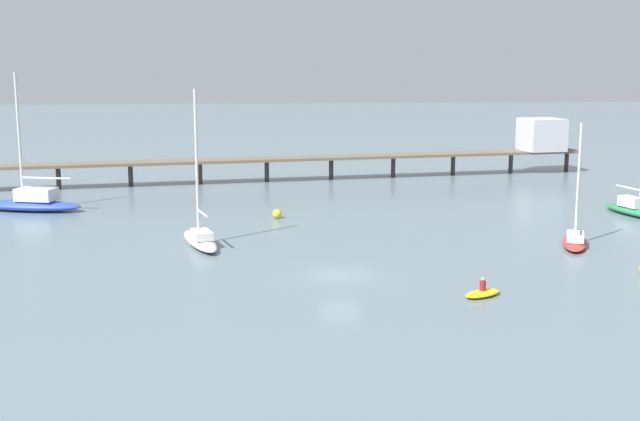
# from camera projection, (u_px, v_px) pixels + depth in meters

# --- Properties ---
(ground_plane) EXTENTS (400.00, 400.00, 0.00)m
(ground_plane) POSITION_uv_depth(u_px,v_px,m) (340.00, 275.00, 51.40)
(ground_plane) COLOR slate
(pier) EXTENTS (68.02, 13.47, 6.42)m
(pier) POSITION_uv_depth(u_px,v_px,m) (433.00, 146.00, 94.40)
(pier) COLOR brown
(pier) RESTS_ON ground_plane
(sailboat_red) EXTENTS (3.86, 6.32, 8.94)m
(sailboat_red) POSITION_uv_depth(u_px,v_px,m) (575.00, 238.00, 59.43)
(sailboat_red) COLOR red
(sailboat_red) RESTS_ON ground_plane
(sailboat_cream) EXTENTS (3.79, 7.80, 11.34)m
(sailboat_cream) POSITION_uv_depth(u_px,v_px,m) (200.00, 236.00, 59.48)
(sailboat_cream) COLOR beige
(sailboat_cream) RESTS_ON ground_plane
(sailboat_blue) EXTENTS (10.37, 5.35, 12.29)m
(sailboat_blue) POSITION_uv_depth(u_px,v_px,m) (30.00, 202.00, 73.09)
(sailboat_blue) COLOR #2D4CB7
(sailboat_blue) RESTS_ON ground_plane
(sailboat_green) EXTENTS (3.94, 7.78, 9.54)m
(sailboat_green) POSITION_uv_depth(u_px,v_px,m) (636.00, 208.00, 70.80)
(sailboat_green) COLOR #287F4C
(sailboat_green) RESTS_ON ground_plane
(dinghy_yellow) EXTENTS (2.77, 2.26, 1.14)m
(dinghy_yellow) POSITION_uv_depth(u_px,v_px,m) (482.00, 293.00, 46.82)
(dinghy_yellow) COLOR yellow
(dinghy_yellow) RESTS_ON ground_plane
(mooring_buoy_mid) EXTENTS (0.78, 0.78, 0.78)m
(mooring_buoy_mid) POSITION_uv_depth(u_px,v_px,m) (277.00, 214.00, 69.69)
(mooring_buoy_mid) COLOR yellow
(mooring_buoy_mid) RESTS_ON ground_plane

